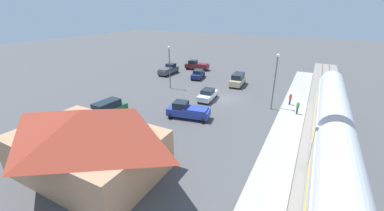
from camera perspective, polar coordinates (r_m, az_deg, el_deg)
The scene contains 16 objects.
ground_plane at distance 37.26m, azimuth 7.83°, elevation 1.59°, with size 200.00×200.00×0.00m, color #4C4C4F.
railway_track at distance 35.47m, azimuth 29.53°, elevation -2.16°, with size 4.80×70.00×0.30m.
platform at distance 35.40m, azimuth 23.17°, elevation -0.95°, with size 3.20×46.00×0.30m.
passenger_train at distance 22.31m, azimuth 30.86°, elevation -8.27°, with size 2.93×34.63×4.98m.
station_building at distance 21.51m, azimuth -24.06°, elevation -7.69°, with size 12.77×8.58×5.72m.
pedestrian_on_platform at distance 33.43m, azimuth 24.14°, elevation -0.33°, with size 0.36×0.36×1.71m.
pedestrian_waiting_far at distance 36.34m, azimuth 22.64°, elevation 1.64°, with size 0.36×0.36×1.71m.
pickup_blue at distance 30.08m, azimuth -1.07°, elevation -1.23°, with size 5.67×3.26×2.14m.
sedan_white at distance 36.26m, azimuth 3.79°, elevation 2.64°, with size 2.15×4.62×1.74m.
suv_green at distance 32.13m, azimuth -19.61°, elevation -0.78°, with size 2.33×5.04×2.22m.
pickup_charcoal at distance 51.42m, azimuth -5.64°, elevation 8.65°, with size 1.97×5.41×2.14m.
suv_tan at distance 44.01m, azimuth 10.99°, elevation 6.19°, with size 2.29×5.02×2.22m.
sedan_navy at distance 47.98m, azimuth 1.45°, elevation 7.58°, with size 2.70×4.78×1.74m.
pickup_maroon at distance 55.15m, azimuth 1.11°, elevation 9.68°, with size 5.58×2.94×2.14m.
light_pole_near_platform at distance 33.43m, azimuth 19.48°, elevation 6.86°, with size 0.44×0.44×7.72m.
light_pole_lot_center at distance 40.94m, azimuth -5.46°, elevation 10.34°, with size 0.44×0.44×7.32m.
Camera 1 is at (-11.56, 32.95, 12.99)m, focal length 22.12 mm.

